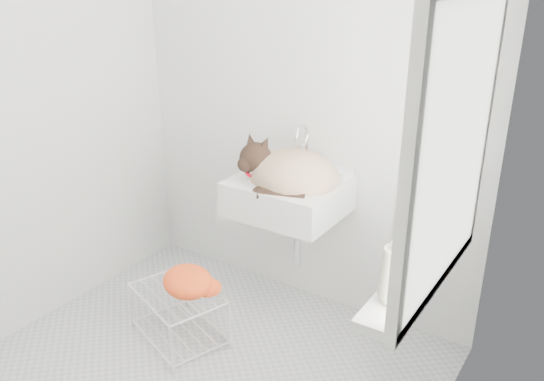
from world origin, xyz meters
The scene contains 15 objects.
floor centered at (0.00, 0.00, 0.00)m, with size 2.20×2.00×0.02m, color silver.
back_wall centered at (0.00, 1.00, 1.25)m, with size 2.20×0.02×2.50m, color silver.
right_wall centered at (1.10, 0.00, 1.25)m, with size 0.02×2.00×2.50m, color silver.
left_wall centered at (-1.10, 0.00, 1.25)m, with size 0.02×2.00×2.50m, color silver.
window_glass centered at (1.09, 0.20, 1.35)m, with size 0.01×0.80×1.00m, color white.
window_frame centered at (1.07, 0.20, 1.35)m, with size 0.04×0.90×1.10m, color white.
windowsill centered at (1.01, 0.20, 0.83)m, with size 0.16×0.88×0.04m, color white.
sink centered at (0.08, 0.74, 0.85)m, with size 0.58×0.51×0.23m, color white.
faucet centered at (0.08, 0.92, 0.99)m, with size 0.21×0.15×0.21m, color silver, non-canonical shape.
cat centered at (0.09, 0.72, 0.89)m, with size 0.52×0.43×0.33m.
wire_rack centered at (-0.29, 0.21, 0.15)m, with size 0.49×0.35×0.30m, color silver.
towel centered at (-0.24, 0.24, 0.33)m, with size 0.31×0.22×0.13m, color orange.
bottle_a centered at (1.00, -0.06, 0.85)m, with size 0.09×0.09×0.24m, color beige.
bottle_b centered at (1.00, 0.16, 0.85)m, with size 0.08×0.09×0.19m, color teal.
bottle_c centered at (1.00, 0.34, 0.85)m, with size 0.13×0.13×0.17m, color silver.
Camera 1 is at (1.56, -1.67, 1.94)m, focal length 36.91 mm.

